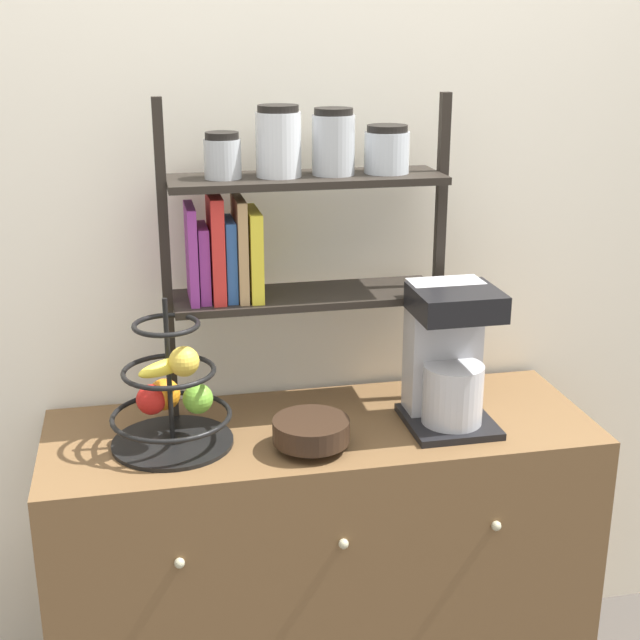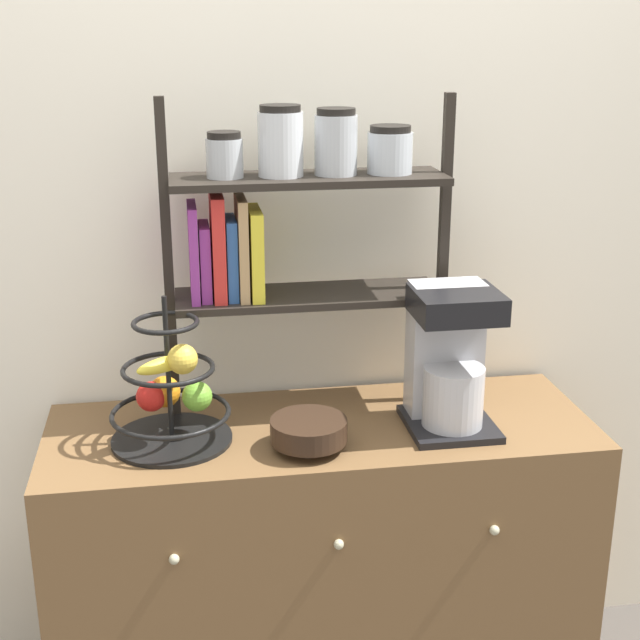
# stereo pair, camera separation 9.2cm
# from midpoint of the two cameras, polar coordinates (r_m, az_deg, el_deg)

# --- Properties ---
(wall_back) EXTENTS (7.00, 0.05, 2.60)m
(wall_back) POSITION_cam_midpoint_polar(r_m,az_deg,el_deg) (2.34, -2.49, 6.55)
(wall_back) COLOR silver
(wall_back) RESTS_ON ground_plane
(sideboard) EXTENTS (1.35, 0.50, 0.83)m
(sideboard) POSITION_cam_midpoint_polar(r_m,az_deg,el_deg) (2.43, -1.04, -15.74)
(sideboard) COLOR brown
(sideboard) RESTS_ON ground_plane
(coffee_maker) EXTENTS (0.21, 0.23, 0.35)m
(coffee_maker) POSITION_cam_midpoint_polar(r_m,az_deg,el_deg) (2.19, 7.03, -2.32)
(coffee_maker) COLOR black
(coffee_maker) RESTS_ON sideboard
(fruit_stand) EXTENTS (0.29, 0.29, 0.36)m
(fruit_stand) POSITION_cam_midpoint_polar(r_m,az_deg,el_deg) (2.12, -10.72, -4.92)
(fruit_stand) COLOR black
(fruit_stand) RESTS_ON sideboard
(wooden_bowl) EXTENTS (0.18, 0.18, 0.08)m
(wooden_bowl) POSITION_cam_midpoint_polar(r_m,az_deg,el_deg) (2.09, -1.84, -7.18)
(wooden_bowl) COLOR black
(wooden_bowl) RESTS_ON sideboard
(shelf_hutch) EXTENTS (0.71, 0.20, 0.79)m
(shelf_hutch) POSITION_cam_midpoint_polar(r_m,az_deg,el_deg) (2.16, -3.58, 6.85)
(shelf_hutch) COLOR black
(shelf_hutch) RESTS_ON sideboard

